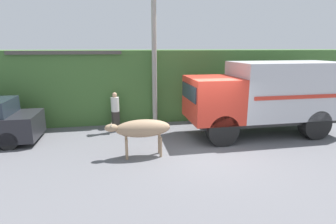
# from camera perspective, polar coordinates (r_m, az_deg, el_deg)

# --- Properties ---
(ground_plane) EXTENTS (60.00, 60.00, 0.00)m
(ground_plane) POSITION_cam_1_polar(r_m,az_deg,el_deg) (9.38, 8.87, -8.70)
(ground_plane) COLOR slate
(hillside_embankment) EXTENTS (32.00, 5.31, 3.45)m
(hillside_embankment) POSITION_cam_1_polar(r_m,az_deg,el_deg) (15.28, 0.59, 6.90)
(hillside_embankment) COLOR #426B33
(hillside_embankment) RESTS_ON ground_plane
(building_backdrop) EXTENTS (4.75, 2.70, 3.44)m
(building_backdrop) POSITION_cam_1_polar(r_m,az_deg,el_deg) (13.73, -19.90, 5.35)
(building_backdrop) COLOR #C6B793
(building_backdrop) RESTS_ON ground_plane
(cargo_truck) EXTENTS (6.34, 2.30, 3.01)m
(cargo_truck) POSITION_cam_1_polar(r_m,az_deg,el_deg) (11.47, 20.83, 3.58)
(cargo_truck) COLOR #2D2D2D
(cargo_truck) RESTS_ON ground_plane
(brown_cow) EXTENTS (2.14, 0.59, 1.28)m
(brown_cow) POSITION_cam_1_polar(r_m,az_deg,el_deg) (8.67, -5.74, -3.69)
(brown_cow) COLOR #9E7F60
(brown_cow) RESTS_ON ground_plane
(pedestrian_on_hill) EXTENTS (0.49, 0.49, 1.62)m
(pedestrian_on_hill) POSITION_cam_1_polar(r_m,az_deg,el_deg) (12.11, -11.41, 0.73)
(pedestrian_on_hill) COLOR #38332D
(pedestrian_on_hill) RESTS_ON ground_plane
(utility_pole) EXTENTS (0.90, 0.22, 6.59)m
(utility_pole) POSITION_cam_1_polar(r_m,az_deg,el_deg) (11.99, -3.02, 13.08)
(utility_pole) COLOR #9E998E
(utility_pole) RESTS_ON ground_plane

